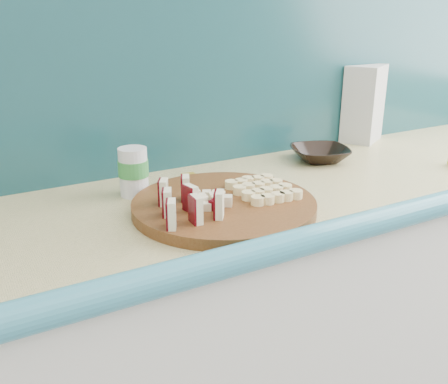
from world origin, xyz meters
TOP-DOWN VIEW (x-y plane):
  - kitchen_counter at (0.10, 1.50)m, footprint 2.20×0.63m
  - backsplash at (0.10, 1.79)m, footprint 2.20×0.02m
  - cutting_board at (-0.15, 1.42)m, footprint 0.43×0.43m
  - apple_wedges at (-0.26, 1.39)m, footprint 0.13×0.16m
  - apple_chunks at (-0.18, 1.42)m, footprint 0.07×0.07m
  - banana_slices at (-0.05, 1.42)m, footprint 0.13×0.16m
  - brown_bowl at (0.31, 1.63)m, footprint 0.23×0.23m
  - flour_bag at (0.60, 1.76)m, footprint 0.19×0.17m
  - canister at (-0.29, 1.62)m, footprint 0.07×0.07m
  - banana_peel at (-0.12, 1.60)m, footprint 0.24×0.21m

SIDE VIEW (x-z plane):
  - kitchen_counter at x=0.10m, z-range 0.00..0.91m
  - banana_peel at x=-0.12m, z-range 0.91..0.92m
  - cutting_board at x=-0.15m, z-range 0.91..0.94m
  - brown_bowl at x=0.31m, z-range 0.91..0.95m
  - banana_slices at x=-0.05m, z-range 0.94..0.96m
  - apple_chunks at x=-0.18m, z-range 0.94..0.96m
  - apple_wedges at x=-0.26m, z-range 0.94..0.99m
  - canister at x=-0.29m, z-range 0.91..1.03m
  - flour_bag at x=0.60m, z-range 0.91..1.17m
  - backsplash at x=0.10m, z-range 0.91..1.41m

